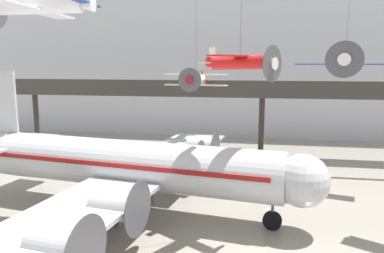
{
  "coord_description": "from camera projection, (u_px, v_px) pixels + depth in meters",
  "views": [
    {
      "loc": [
        -0.78,
        -18.66,
        11.25
      ],
      "look_at": [
        -4.99,
        5.99,
        7.03
      ],
      "focal_mm": 35.0,
      "sensor_mm": 36.0,
      "label": 1
    }
  ],
  "objects": [
    {
      "name": "mezzanine_walkway",
      "position": [
        263.0,
        94.0,
        44.38
      ],
      "size": [
        110.0,
        3.2,
        9.31
      ],
      "color": "#38332D",
      "rests_on": "ground"
    },
    {
      "name": "suspended_plane_blue_trainer",
      "position": [
        345.0,
        61.0,
        32.81
      ],
      "size": [
        8.43,
        7.01,
        9.24
      ],
      "rotation": [
        0.0,
        0.0,
        4.47
      ],
      "color": "#1E4CAD"
    },
    {
      "name": "airliner_silver_main",
      "position": [
        125.0,
        165.0,
        28.53
      ],
      "size": [
        30.05,
        34.46,
        10.62
      ],
      "rotation": [
        0.0,
        0.0,
        -0.15
      ],
      "color": "#B7BABF",
      "rests_on": "ground"
    },
    {
      "name": "suspended_plane_white_twin",
      "position": [
        40.0,
        5.0,
        23.05
      ],
      "size": [
        6.87,
        8.45,
        6.06
      ],
      "rotation": [
        0.0,
        0.0,
        3.18
      ],
      "color": "silver"
    },
    {
      "name": "suspended_plane_cream_biplane",
      "position": [
        196.0,
        81.0,
        41.09
      ],
      "size": [
        7.08,
        5.78,
        10.89
      ],
      "rotation": [
        0.0,
        0.0,
        4.6
      ],
      "color": "beige"
    },
    {
      "name": "suspended_plane_red_highwing",
      "position": [
        240.0,
        62.0,
        23.69
      ],
      "size": [
        5.28,
        5.83,
        9.19
      ],
      "rotation": [
        0.0,
        0.0,
        5.74
      ],
      "color": "red"
    },
    {
      "name": "hangar_back_wall",
      "position": [
        262.0,
        59.0,
        56.41
      ],
      "size": [
        140.0,
        3.0,
        23.96
      ],
      "color": "silver",
      "rests_on": "ground"
    }
  ]
}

